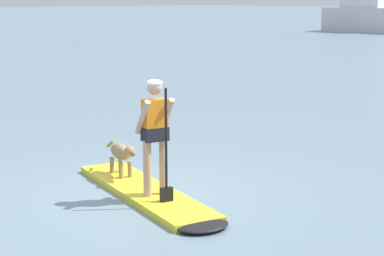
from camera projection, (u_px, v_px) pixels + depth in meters
name	position (u px, v px, depth m)	size (l,w,h in m)	color
ground_plane	(145.00, 195.00, 10.07)	(400.00, 400.00, 0.00)	slate
paddleboard	(151.00, 195.00, 9.87)	(3.82, 1.67, 0.10)	yellow
person_paddler	(155.00, 129.00, 9.52)	(0.66, 0.56, 1.71)	tan
dog	(122.00, 153.00, 10.71)	(1.07, 0.38, 0.56)	#997A51
moored_boat_starboard	(370.00, 13.00, 57.75)	(9.15, 3.53, 12.42)	silver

